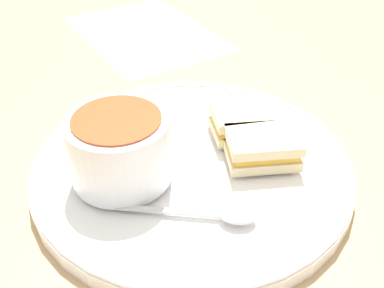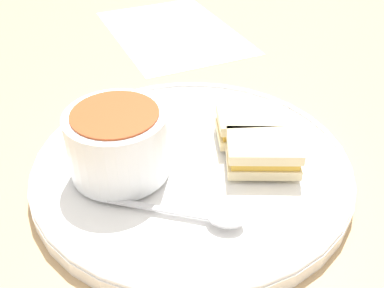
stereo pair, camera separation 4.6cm
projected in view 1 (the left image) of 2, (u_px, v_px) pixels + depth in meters
The scene contains 7 objects.
ground_plane at pixel (192, 173), 0.49m from camera, with size 2.40×2.40×0.00m, color tan.
plate at pixel (192, 165), 0.48m from camera, with size 0.34×0.34×0.02m.
soup_bowl at pixel (120, 148), 0.43m from camera, with size 0.10×0.10×0.07m.
spoon at pixel (225, 214), 0.40m from camera, with size 0.13×0.04×0.01m.
sandwich_half_near at pixel (262, 147), 0.46m from camera, with size 0.08×0.06×0.03m.
sandwich_half_far at pixel (245, 121), 0.50m from camera, with size 0.08×0.06×0.03m.
menu_sheet at pixel (146, 33), 0.79m from camera, with size 0.31×0.35×0.00m.
Camera 1 is at (0.02, 0.37, 0.32)m, focal length 42.00 mm.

